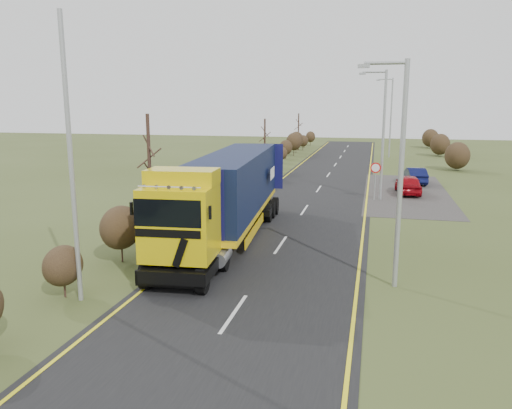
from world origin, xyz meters
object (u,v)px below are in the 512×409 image
object	(u,v)px
lorry	(229,192)
speed_sign	(375,174)
car_blue_sedan	(415,176)
streetlight_near	(399,167)
car_red_hatchback	(408,184)

from	to	relation	value
lorry	speed_sign	xyz separation A→B (m)	(6.79, 12.12, -0.55)
car_blue_sedan	speed_sign	size ratio (longest dim) A/B	1.56
car_blue_sedan	streetlight_near	distance (m)	25.22
lorry	speed_sign	world-z (taller)	lorry
car_blue_sedan	car_red_hatchback	bearing A→B (deg)	74.35
lorry	streetlight_near	xyz separation A→B (m)	(7.52, -4.57, 1.98)
lorry	car_blue_sedan	distance (m)	22.65
car_blue_sedan	streetlight_near	bearing A→B (deg)	77.67
car_blue_sedan	streetlight_near	world-z (taller)	streetlight_near
speed_sign	car_blue_sedan	bearing A→B (deg)	68.51
streetlight_near	car_red_hatchback	bearing A→B (deg)	85.17
streetlight_near	speed_sign	bearing A→B (deg)	92.49
car_red_hatchback	car_blue_sedan	size ratio (longest dim) A/B	1.03
car_red_hatchback	speed_sign	size ratio (longest dim) A/B	1.61
lorry	speed_sign	distance (m)	13.90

